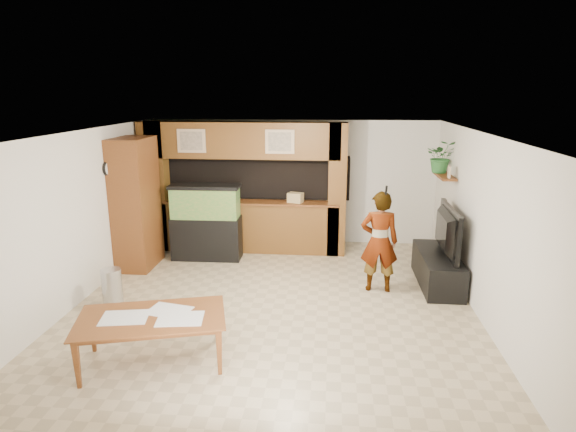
# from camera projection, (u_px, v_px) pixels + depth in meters

# --- Properties ---
(floor) EXTENTS (6.50, 6.50, 0.00)m
(floor) POSITION_uv_depth(u_px,v_px,m) (274.00, 303.00, 7.42)
(floor) COLOR tan
(floor) RESTS_ON ground
(ceiling) EXTENTS (6.50, 6.50, 0.00)m
(ceiling) POSITION_uv_depth(u_px,v_px,m) (273.00, 133.00, 6.76)
(ceiling) COLOR white
(ceiling) RESTS_ON wall_back
(wall_back) EXTENTS (6.00, 0.00, 6.00)m
(wall_back) POSITION_uv_depth(u_px,v_px,m) (292.00, 182.00, 10.22)
(wall_back) COLOR silver
(wall_back) RESTS_ON floor
(wall_left) EXTENTS (0.00, 6.50, 6.50)m
(wall_left) POSITION_uv_depth(u_px,v_px,m) (79.00, 218.00, 7.35)
(wall_left) COLOR silver
(wall_left) RESTS_ON floor
(wall_right) EXTENTS (0.00, 6.50, 6.50)m
(wall_right) POSITION_uv_depth(u_px,v_px,m) (483.00, 228.00, 6.82)
(wall_right) COLOR silver
(wall_right) RESTS_ON floor
(partition) EXTENTS (4.20, 0.99, 2.60)m
(partition) POSITION_uv_depth(u_px,v_px,m) (243.00, 186.00, 9.71)
(partition) COLOR brown
(partition) RESTS_ON floor
(wall_clock) EXTENTS (0.05, 0.25, 0.25)m
(wall_clock) POSITION_uv_depth(u_px,v_px,m) (107.00, 168.00, 8.16)
(wall_clock) COLOR black
(wall_clock) RESTS_ON wall_left
(wall_shelf) EXTENTS (0.25, 0.90, 0.04)m
(wall_shelf) POSITION_uv_depth(u_px,v_px,m) (444.00, 176.00, 8.61)
(wall_shelf) COLOR brown
(wall_shelf) RESTS_ON wall_right
(pantry_cabinet) EXTENTS (0.60, 0.97, 2.38)m
(pantry_cabinet) POSITION_uv_depth(u_px,v_px,m) (136.00, 204.00, 8.74)
(pantry_cabinet) COLOR brown
(pantry_cabinet) RESTS_ON floor
(trash_can) EXTENTS (0.30, 0.30, 0.56)m
(trash_can) POSITION_uv_depth(u_px,v_px,m) (112.00, 287.00, 7.35)
(trash_can) COLOR #B2B2B7
(trash_can) RESTS_ON floor
(aquarium) EXTENTS (1.32, 0.49, 1.46)m
(aquarium) POSITION_uv_depth(u_px,v_px,m) (206.00, 223.00, 9.25)
(aquarium) COLOR black
(aquarium) RESTS_ON floor
(tv_stand) EXTENTS (0.60, 1.62, 0.54)m
(tv_stand) POSITION_uv_depth(u_px,v_px,m) (437.00, 269.00, 8.09)
(tv_stand) COLOR black
(tv_stand) RESTS_ON floor
(television) EXTENTS (0.21, 1.40, 0.80)m
(television) POSITION_uv_depth(u_px,v_px,m) (441.00, 231.00, 7.92)
(television) COLOR black
(television) RESTS_ON tv_stand
(photo_frame) EXTENTS (0.04, 0.16, 0.21)m
(photo_frame) POSITION_uv_depth(u_px,v_px,m) (449.00, 172.00, 8.26)
(photo_frame) COLOR tan
(photo_frame) RESTS_ON wall_shelf
(potted_plant) EXTENTS (0.57, 0.50, 0.59)m
(potted_plant) POSITION_uv_depth(u_px,v_px,m) (441.00, 157.00, 8.75)
(potted_plant) COLOR #29672D
(potted_plant) RESTS_ON wall_shelf
(person) EXTENTS (0.61, 0.41, 1.66)m
(person) POSITION_uv_depth(u_px,v_px,m) (379.00, 242.00, 7.72)
(person) COLOR #978453
(person) RESTS_ON floor
(microphone) EXTENTS (0.03, 0.10, 0.16)m
(microphone) POSITION_uv_depth(u_px,v_px,m) (386.00, 190.00, 7.34)
(microphone) COLOR black
(microphone) RESTS_ON person
(dining_table) EXTENTS (1.90, 1.37, 0.60)m
(dining_table) POSITION_uv_depth(u_px,v_px,m) (153.00, 341.00, 5.71)
(dining_table) COLOR brown
(dining_table) RESTS_ON floor
(newspaper_a) EXTENTS (0.60, 0.48, 0.01)m
(newspaper_a) POSITION_uv_depth(u_px,v_px,m) (125.00, 317.00, 5.64)
(newspaper_a) COLOR silver
(newspaper_a) RESTS_ON dining_table
(newspaper_b) EXTENTS (0.58, 0.46, 0.01)m
(newspaper_b) POSITION_uv_depth(u_px,v_px,m) (180.00, 319.00, 5.61)
(newspaper_b) COLOR silver
(newspaper_b) RESTS_ON dining_table
(newspaper_c) EXTENTS (0.56, 0.46, 0.01)m
(newspaper_c) POSITION_uv_depth(u_px,v_px,m) (169.00, 311.00, 5.81)
(newspaper_c) COLOR silver
(newspaper_c) RESTS_ON dining_table
(counter_box) EXTENTS (0.33, 0.28, 0.19)m
(counter_box) POSITION_uv_depth(u_px,v_px,m) (295.00, 198.00, 9.48)
(counter_box) COLOR tan
(counter_box) RESTS_ON partition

